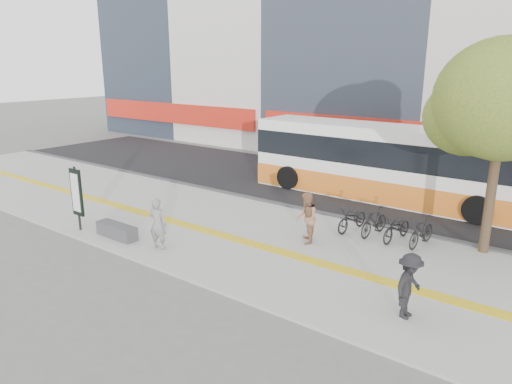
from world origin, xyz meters
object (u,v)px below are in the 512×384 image
Objects in this scene: signboard at (77,193)px; seated_woman at (158,224)px; pedestrian_dark at (409,286)px; pedestrian_tan at (306,218)px; street_tree at (504,102)px; bus at (384,165)px; bench at (117,231)px.

seated_woman is (3.40, 0.49, -0.49)m from signboard.
pedestrian_dark is (10.88, 1.11, -0.53)m from signboard.
signboard is 7.67m from pedestrian_tan.
signboard is at bearing -150.93° from street_tree.
bus is 6.96× the size of pedestrian_tan.
signboard is at bearing -123.61° from bus.
street_tree reaches higher than pedestrian_tan.
signboard is 1.45× the size of pedestrian_dark.
bench is 0.73× the size of signboard.
pedestrian_dark is at bearing 5.84° from signboard.
bus reaches higher than bench.
street_tree is 4.16× the size of pedestrian_dark.
signboard reaches higher than pedestrian_tan.
street_tree is 6.40m from pedestrian_dark.
pedestrian_tan is at bearing -89.14° from bus.
bus reaches higher than signboard.
bench is 1.90m from seated_woman.
pedestrian_tan is at bearing 63.31° from pedestrian_dark.
bench is 1.06× the size of pedestrian_dark.
pedestrian_tan is (5.14, 3.31, 0.59)m from bench.
street_tree reaches higher than seated_woman.
seated_woman reaches higher than bench.
pedestrian_dark is (4.13, -2.51, -0.06)m from pedestrian_tan.
signboard reaches higher than pedestrian_dark.
pedestrian_tan is (6.74, 3.62, -0.47)m from signboard.
street_tree is (9.78, 6.02, 4.21)m from bench.
seated_woman is 4.58m from pedestrian_tan.
signboard reaches higher than bench.
pedestrian_dark is (4.23, -8.89, -0.64)m from bus.
seated_woman is (-3.25, -9.51, -0.60)m from bus.
bench is at bearing -91.08° from pedestrian_tan.
bus is 9.87m from pedestrian_dark.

